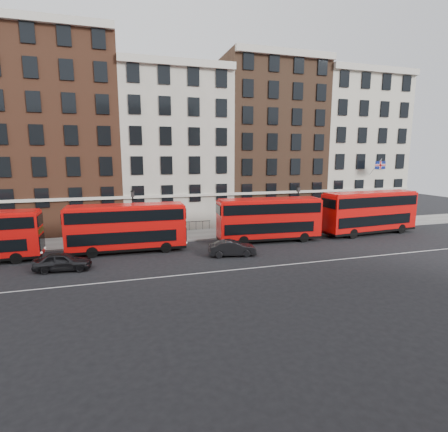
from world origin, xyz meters
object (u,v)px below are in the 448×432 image
object	(u,v)px
traffic_light	(391,207)
bus_c	(269,219)
bus_b	(127,227)
car_rear	(63,261)
bus_d	(369,211)
car_front	(232,248)

from	to	relation	value
traffic_light	bus_c	bearing A→B (deg)	-171.12
bus_b	car_rear	size ratio (longest dim) A/B	2.53
bus_b	bus_d	size ratio (longest dim) A/B	0.92
bus_b	traffic_light	bearing A→B (deg)	6.76
bus_d	car_rear	bearing A→B (deg)	-177.51
bus_c	car_front	distance (m)	6.69
bus_d	car_rear	xyz separation A→B (m)	(-31.05, -3.91, -1.84)
bus_c	car_front	size ratio (longest dim) A/B	2.58
bus_b	car_front	world-z (taller)	bus_b
bus_c	car_rear	world-z (taller)	bus_c
bus_c	bus_d	distance (m)	12.21
car_rear	traffic_light	bearing A→B (deg)	-73.36
bus_b	car_rear	xyz separation A→B (m)	(-4.88, -3.92, -1.64)
car_rear	car_front	xyz separation A→B (m)	(13.68, 0.03, -0.02)
car_front	bus_b	bearing A→B (deg)	75.27
car_rear	traffic_light	xyz separation A→B (m)	(36.49, 6.67, 1.74)
car_front	traffic_light	world-z (taller)	traffic_light
bus_c	car_rear	bearing A→B (deg)	-164.10
bus_c	car_front	bearing A→B (deg)	-138.89
bus_c	car_front	xyz separation A→B (m)	(-5.17, -3.89, -1.70)
bus_b	bus_d	xyz separation A→B (m)	(26.17, -0.00, 0.20)
bus_d	bus_c	bearing A→B (deg)	175.28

